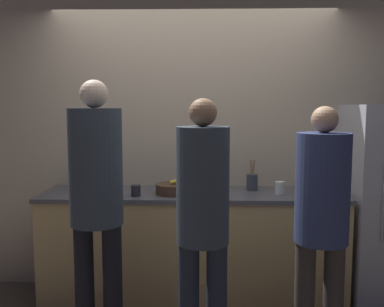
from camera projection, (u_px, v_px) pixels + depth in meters
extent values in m
cube|color=#C6B293|center=(193.00, 145.00, 3.88)|extent=(5.20, 0.06, 2.60)
cube|color=tan|center=(193.00, 247.00, 3.66)|extent=(2.49, 0.64, 0.90)
cube|color=#4C4C51|center=(193.00, 194.00, 3.61)|extent=(2.52, 0.67, 0.03)
cylinder|color=#99999E|center=(384.00, 205.00, 3.21)|extent=(0.02, 0.02, 0.58)
cylinder|color=black|center=(85.00, 287.00, 2.89)|extent=(0.13, 0.13, 0.87)
cylinder|color=black|center=(113.00, 287.00, 2.88)|extent=(0.13, 0.13, 0.87)
cylinder|color=#333D47|center=(96.00, 167.00, 2.79)|extent=(0.35, 0.35, 0.77)
sphere|color=beige|center=(94.00, 94.00, 2.74)|extent=(0.18, 0.18, 0.18)
cylinder|color=#232838|center=(188.00, 305.00, 2.68)|extent=(0.13, 0.13, 0.82)
cylinder|color=#232838|center=(217.00, 306.00, 2.68)|extent=(0.13, 0.13, 0.82)
cylinder|color=#333D47|center=(203.00, 185.00, 2.60)|extent=(0.32, 0.32, 0.71)
sphere|color=#936B4C|center=(203.00, 112.00, 2.55)|extent=(0.17, 0.17, 0.17)
cylinder|color=#38332D|center=(304.00, 301.00, 2.76)|extent=(0.13, 0.13, 0.79)
cylinder|color=#38332D|center=(333.00, 302.00, 2.76)|extent=(0.13, 0.13, 0.79)
cylinder|color=navy|center=(322.00, 188.00, 2.68)|extent=(0.34, 0.34, 0.69)
sphere|color=tan|center=(325.00, 119.00, 2.63)|extent=(0.17, 0.17, 0.17)
cylinder|color=#4C3323|center=(173.00, 189.00, 3.52)|extent=(0.29, 0.29, 0.08)
ellipsoid|color=yellow|center=(178.00, 181.00, 3.51)|extent=(0.15, 0.12, 0.04)
cylinder|color=#3D424C|center=(252.00, 182.00, 3.66)|extent=(0.10, 0.10, 0.14)
cylinder|color=#99754C|center=(251.00, 172.00, 3.66)|extent=(0.01, 0.05, 0.20)
cylinder|color=#99754C|center=(253.00, 172.00, 3.66)|extent=(0.03, 0.04, 0.20)
cylinder|color=#99754C|center=(252.00, 172.00, 3.65)|extent=(0.04, 0.01, 0.20)
cylinder|color=brown|center=(307.00, 185.00, 3.53)|extent=(0.06, 0.06, 0.15)
cylinder|color=brown|center=(307.00, 173.00, 3.52)|extent=(0.03, 0.03, 0.05)
cylinder|color=black|center=(307.00, 169.00, 3.52)|extent=(0.03, 0.03, 0.02)
cylinder|color=white|center=(280.00, 188.00, 3.52)|extent=(0.08, 0.08, 0.10)
cylinder|color=#28282D|center=(136.00, 191.00, 3.43)|extent=(0.08, 0.08, 0.09)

